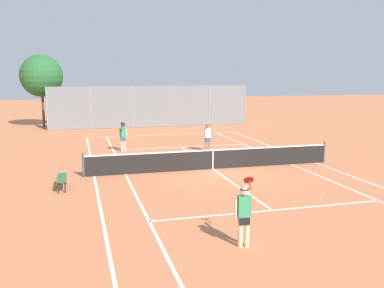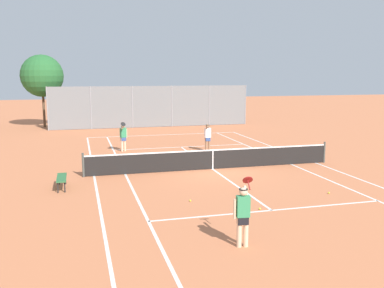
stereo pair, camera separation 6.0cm
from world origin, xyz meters
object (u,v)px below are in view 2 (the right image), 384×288
(player_far_left, at_px, (123,136))
(player_far_right, at_px, (208,136))
(loose_tennis_ball_0, at_px, (190,201))
(courtside_bench, at_px, (62,178))
(player_near_side, at_px, (243,213))
(tree_behind_left, at_px, (43,77))
(loose_tennis_ball_3, at_px, (260,209))
(tennis_net, at_px, (213,159))
(loose_tennis_ball_2, at_px, (329,193))
(loose_tennis_ball_1, at_px, (101,162))

(player_far_left, xyz_separation_m, player_far_right, (4.73, -1.32, -0.02))
(loose_tennis_ball_0, height_order, courtside_bench, courtside_bench)
(player_near_side, distance_m, tree_behind_left, 28.85)
(player_far_right, relative_size, courtside_bench, 1.07)
(loose_tennis_ball_3, xyz_separation_m, tree_behind_left, (-8.42, 25.15, 4.17))
(loose_tennis_ball_3, bearing_deg, tennis_net, 86.84)
(loose_tennis_ball_0, relative_size, courtside_bench, 0.04)
(loose_tennis_ball_2, relative_size, loose_tennis_ball_3, 1.00)
(player_near_side, bearing_deg, player_far_right, 76.65)
(tree_behind_left, bearing_deg, loose_tennis_ball_3, -71.49)
(player_far_right, distance_m, courtside_bench, 10.14)
(loose_tennis_ball_1, bearing_deg, player_near_side, -75.86)
(loose_tennis_ball_2, bearing_deg, tennis_net, 120.03)
(tennis_net, height_order, player_near_side, player_near_side)
(loose_tennis_ball_1, xyz_separation_m, loose_tennis_ball_3, (4.70, -9.12, 0.00))
(tree_behind_left, bearing_deg, loose_tennis_ball_2, -64.01)
(loose_tennis_ball_2, bearing_deg, loose_tennis_ball_3, -161.71)
(loose_tennis_ball_1, relative_size, courtside_bench, 0.04)
(player_near_side, xyz_separation_m, courtside_bench, (-4.75, 7.22, -0.52))
(loose_tennis_ball_2, bearing_deg, courtside_bench, 160.80)
(player_far_right, height_order, courtside_bench, player_far_right)
(loose_tennis_ball_1, height_order, loose_tennis_ball_3, same)
(loose_tennis_ball_2, distance_m, tree_behind_left, 27.08)
(player_near_side, height_order, courtside_bench, player_near_side)
(player_far_left, bearing_deg, loose_tennis_ball_1, -116.27)
(player_far_right, bearing_deg, courtside_bench, -141.78)
(tennis_net, xyz_separation_m, player_far_right, (1.15, 4.54, 0.40))
(player_far_right, bearing_deg, player_far_left, 164.37)
(tennis_net, bearing_deg, courtside_bench, -165.79)
(player_far_left, height_order, loose_tennis_ball_1, player_far_left)
(loose_tennis_ball_2, height_order, tree_behind_left, tree_behind_left)
(tennis_net, height_order, loose_tennis_ball_0, tennis_net)
(loose_tennis_ball_2, xyz_separation_m, loose_tennis_ball_3, (-3.31, -1.09, 0.00))
(player_near_side, xyz_separation_m, player_far_right, (3.20, 13.48, -0.02))
(player_far_left, relative_size, player_far_right, 1.11)
(player_near_side, bearing_deg, loose_tennis_ball_0, 94.13)
(player_far_left, bearing_deg, loose_tennis_ball_2, -59.23)
(player_near_side, bearing_deg, loose_tennis_ball_1, 104.14)
(player_far_right, height_order, loose_tennis_ball_0, player_far_right)
(loose_tennis_ball_0, xyz_separation_m, courtside_bench, (-4.45, 3.01, 0.38))
(loose_tennis_ball_1, height_order, courtside_bench, courtside_bench)
(player_far_right, bearing_deg, loose_tennis_ball_3, -97.88)
(player_far_right, distance_m, loose_tennis_ball_0, 9.95)
(loose_tennis_ball_3, bearing_deg, loose_tennis_ball_2, 18.29)
(loose_tennis_ball_0, bearing_deg, player_far_right, 69.31)
(player_far_left, distance_m, loose_tennis_ball_3, 12.54)
(player_near_side, distance_m, courtside_bench, 8.66)
(player_near_side, bearing_deg, tree_behind_left, 103.54)
(player_near_side, height_order, loose_tennis_ball_0, player_near_side)
(player_near_side, relative_size, loose_tennis_ball_2, 26.88)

